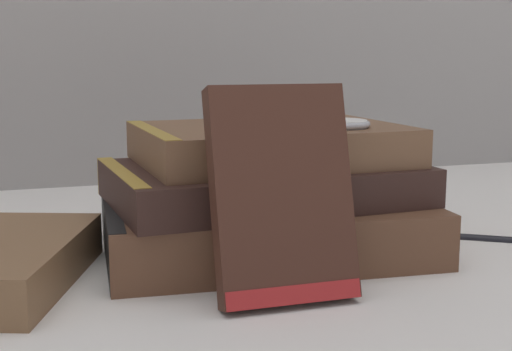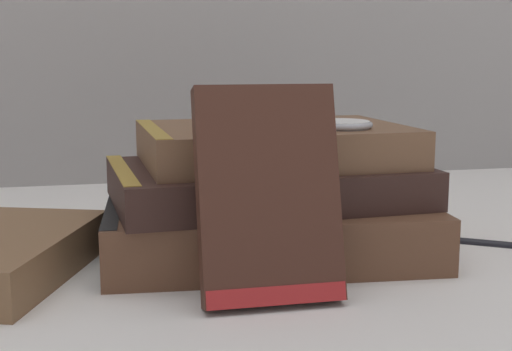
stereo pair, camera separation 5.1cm
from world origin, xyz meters
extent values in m
plane|color=white|center=(0.00, 0.00, 0.00)|extent=(3.00, 3.00, 0.00)
cube|color=brown|center=(0.02, 0.00, 0.02)|extent=(0.26, 0.19, 0.04)
cube|color=black|center=(-0.10, 0.01, 0.02)|extent=(0.02, 0.17, 0.04)
cube|color=#331E19|center=(0.02, 0.00, 0.06)|extent=(0.25, 0.17, 0.03)
cube|color=olive|center=(-0.10, 0.00, 0.06)|extent=(0.02, 0.15, 0.03)
cube|color=brown|center=(0.03, 0.01, 0.09)|extent=(0.21, 0.16, 0.03)
cube|color=olive|center=(-0.07, 0.01, 0.09)|extent=(0.02, 0.15, 0.03)
cube|color=#422319|center=(-0.01, -0.11, 0.07)|extent=(0.09, 0.05, 0.14)
cube|color=#B22323|center=(-0.01, -0.12, 0.01)|extent=(0.09, 0.02, 0.02)
cylinder|color=white|center=(0.07, -0.02, 0.11)|extent=(0.04, 0.04, 0.01)
torus|color=#B2B2B7|center=(0.07, -0.02, 0.11)|extent=(0.05, 0.05, 0.01)
sphere|color=#B2B2B7|center=(0.07, 0.00, 0.11)|extent=(0.01, 0.01, 0.01)
torus|color=#ADADB2|center=(-0.07, 0.15, 0.00)|extent=(0.05, 0.05, 0.00)
torus|color=#ADADB2|center=(-0.02, 0.14, 0.00)|extent=(0.05, 0.05, 0.00)
cylinder|color=#ADADB2|center=(-0.04, 0.14, 0.00)|extent=(0.01, 0.01, 0.00)
cylinder|color=black|center=(0.19, -0.01, 0.00)|extent=(0.11, 0.08, 0.01)
camera|label=1|loc=(-0.16, -0.53, 0.16)|focal=50.00mm
camera|label=2|loc=(-0.11, -0.54, 0.16)|focal=50.00mm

